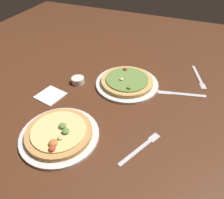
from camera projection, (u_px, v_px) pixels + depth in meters
ground_plane at (112, 105)px, 0.99m from camera, size 2.40×2.40×0.03m
pizza_plate_near at (59, 134)px, 0.82m from camera, size 0.30×0.30×0.05m
pizza_plate_far at (127, 82)px, 1.08m from camera, size 0.31×0.31×0.05m
ramekin_sauce at (78, 80)px, 1.09m from camera, size 0.06×0.06×0.03m
napkin_folded at (50, 95)px, 1.02m from camera, size 0.13×0.13×0.01m
fork_left at (199, 77)px, 1.13m from camera, size 0.09×0.21×0.01m
knife_right at (181, 94)px, 1.02m from camera, size 0.22×0.07×0.01m
fork_spare at (141, 148)px, 0.78m from camera, size 0.11×0.19×0.01m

